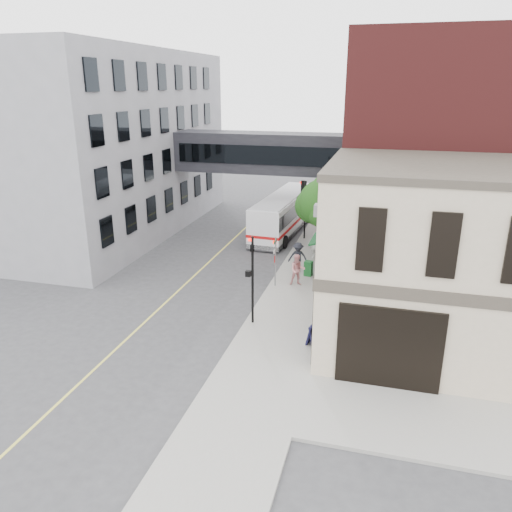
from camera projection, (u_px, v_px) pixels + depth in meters
The scene contains 17 objects.
ground at pixel (233, 342), 23.46m from camera, with size 120.00×120.00×0.00m, color #38383A.
sidewalk_main at pixel (319, 253), 35.71m from camera, with size 4.00×60.00×0.15m, color gray.
corner_building at pixel (442, 261), 21.69m from camera, with size 10.19×8.12×8.45m.
brick_building at pixel (448, 158), 32.39m from camera, with size 13.76×18.00×14.00m.
opposite_building at pixel (90, 144), 39.98m from camera, with size 14.00×24.00×14.00m, color slate.
skyway_bridge at pixel (266, 153), 38.50m from camera, with size 14.00×3.18×3.00m.
traffic_signal_near at pixel (252, 269), 24.22m from camera, with size 0.44×0.22×4.60m.
traffic_signal_far at pixel (304, 198), 37.81m from camera, with size 0.53×0.28×4.50m.
street_sign_pole at pixel (275, 257), 29.11m from camera, with size 0.08×0.75×3.00m.
street_tree at pixel (322, 203), 33.70m from camera, with size 3.80×3.20×5.60m.
lane_marking at pixel (208, 263), 33.81m from camera, with size 0.12×40.00×0.01m, color #D8CC4C.
bus at pixel (284, 212), 40.42m from camera, with size 3.32×11.43×3.04m.
pedestrian_a at pixel (316, 245), 34.05m from camera, with size 0.68×0.45×1.86m, color beige.
pedestrian_b at pixel (297, 270), 29.51m from camera, with size 0.92×0.72×1.90m, color pink.
pedestrian_c at pixel (298, 257), 31.67m from camera, with size 1.24×0.71×1.92m, color black.
newspaper_box at pixel (308, 268), 31.10m from camera, with size 0.48×0.42×0.95m, color #13531F.
sandwich_board at pixel (311, 335), 22.89m from camera, with size 0.33×0.52×0.92m, color black.
Camera 1 is at (6.50, -19.83, 11.50)m, focal length 35.00 mm.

